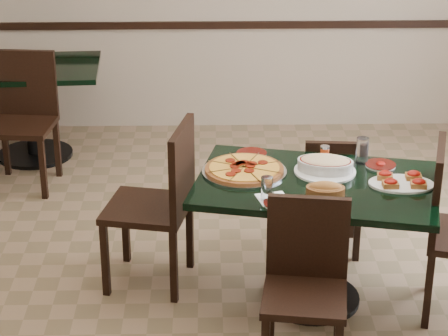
{
  "coord_description": "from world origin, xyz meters",
  "views": [
    {
      "loc": [
        -0.22,
        -4.45,
        2.7
      ],
      "look_at": [
        -0.12,
        0.0,
        0.78
      ],
      "focal_mm": 70.0,
      "sensor_mm": 36.0,
      "label": 1
    }
  ],
  "objects_px": {
    "lasagna_casserole": "(325,165)",
    "main_table": "(315,211)",
    "bruschetta_platter": "(401,181)",
    "chair_left": "(163,196)",
    "pepperoni_pizza": "(244,169)",
    "bread_basket": "(325,190)",
    "back_table": "(30,94)",
    "back_chair_near": "(23,111)",
    "chair_near": "(306,276)",
    "chair_far": "(333,190)"
  },
  "relations": [
    {
      "from": "lasagna_casserole",
      "to": "main_table",
      "type": "bearing_deg",
      "value": -104.34
    },
    {
      "from": "bruschetta_platter",
      "to": "lasagna_casserole",
      "type": "bearing_deg",
      "value": 158.7
    },
    {
      "from": "chair_left",
      "to": "pepperoni_pizza",
      "type": "distance_m",
      "value": 0.51
    },
    {
      "from": "pepperoni_pizza",
      "to": "bread_basket",
      "type": "height_order",
      "value": "bread_basket"
    },
    {
      "from": "pepperoni_pizza",
      "to": "lasagna_casserole",
      "type": "xyz_separation_m",
      "value": [
        0.45,
        -0.01,
        0.03
      ]
    },
    {
      "from": "main_table",
      "to": "back_table",
      "type": "height_order",
      "value": "same"
    },
    {
      "from": "back_table",
      "to": "lasagna_casserole",
      "type": "xyz_separation_m",
      "value": [
        2.04,
        -2.09,
        0.27
      ]
    },
    {
      "from": "main_table",
      "to": "back_chair_near",
      "type": "relative_size",
      "value": 1.47
    },
    {
      "from": "chair_near",
      "to": "pepperoni_pizza",
      "type": "bearing_deg",
      "value": 120.16
    },
    {
      "from": "back_table",
      "to": "chair_left",
      "type": "height_order",
      "value": "chair_left"
    },
    {
      "from": "bread_basket",
      "to": "bruschetta_platter",
      "type": "distance_m",
      "value": 0.45
    },
    {
      "from": "lasagna_casserole",
      "to": "bread_basket",
      "type": "relative_size",
      "value": 1.62
    },
    {
      "from": "pepperoni_pizza",
      "to": "bread_basket",
      "type": "relative_size",
      "value": 2.21
    },
    {
      "from": "back_table",
      "to": "back_chair_near",
      "type": "bearing_deg",
      "value": -88.27
    },
    {
      "from": "chair_left",
      "to": "lasagna_casserole",
      "type": "xyz_separation_m",
      "value": [
        0.91,
        -0.1,
        0.23
      ]
    },
    {
      "from": "chair_far",
      "to": "bruschetta_platter",
      "type": "xyz_separation_m",
      "value": [
        0.27,
        -0.61,
        0.34
      ]
    },
    {
      "from": "main_table",
      "to": "bread_basket",
      "type": "bearing_deg",
      "value": -71.41
    },
    {
      "from": "chair_near",
      "to": "lasagna_casserole",
      "type": "xyz_separation_m",
      "value": [
        0.17,
        0.69,
        0.31
      ]
    },
    {
      "from": "back_table",
      "to": "lasagna_casserole",
      "type": "relative_size",
      "value": 3.29
    },
    {
      "from": "back_table",
      "to": "bread_basket",
      "type": "height_order",
      "value": "bread_basket"
    },
    {
      "from": "main_table",
      "to": "chair_far",
      "type": "xyz_separation_m",
      "value": [
        0.18,
        0.55,
        -0.13
      ]
    },
    {
      "from": "bread_basket",
      "to": "lasagna_casserole",
      "type": "bearing_deg",
      "value": 87.66
    },
    {
      "from": "back_chair_near",
      "to": "bruschetta_platter",
      "type": "distance_m",
      "value": 2.98
    },
    {
      "from": "lasagna_casserole",
      "to": "chair_left",
      "type": "bearing_deg",
      "value": -173.94
    },
    {
      "from": "bread_basket",
      "to": "chair_left",
      "type": "bearing_deg",
      "value": 158.76
    },
    {
      "from": "chair_near",
      "to": "bread_basket",
      "type": "relative_size",
      "value": 4.1
    },
    {
      "from": "bread_basket",
      "to": "back_chair_near",
      "type": "bearing_deg",
      "value": 140.18
    },
    {
      "from": "bread_basket",
      "to": "bruschetta_platter",
      "type": "height_order",
      "value": "bread_basket"
    },
    {
      "from": "chair_near",
      "to": "chair_left",
      "type": "height_order",
      "value": "chair_left"
    },
    {
      "from": "chair_near",
      "to": "bread_basket",
      "type": "distance_m",
      "value": 0.49
    },
    {
      "from": "back_table",
      "to": "bread_basket",
      "type": "relative_size",
      "value": 5.32
    },
    {
      "from": "back_chair_near",
      "to": "lasagna_casserole",
      "type": "height_order",
      "value": "back_chair_near"
    },
    {
      "from": "main_table",
      "to": "chair_near",
      "type": "bearing_deg",
      "value": -88.26
    },
    {
      "from": "back_table",
      "to": "bruschetta_platter",
      "type": "distance_m",
      "value": 3.33
    },
    {
      "from": "pepperoni_pizza",
      "to": "bruschetta_platter",
      "type": "distance_m",
      "value": 0.86
    },
    {
      "from": "pepperoni_pizza",
      "to": "chair_left",
      "type": "bearing_deg",
      "value": 169.06
    },
    {
      "from": "chair_far",
      "to": "back_chair_near",
      "type": "xyz_separation_m",
      "value": [
        -2.11,
        1.17,
        0.12
      ]
    },
    {
      "from": "chair_left",
      "to": "bruschetta_platter",
      "type": "bearing_deg",
      "value": 89.9
    },
    {
      "from": "back_table",
      "to": "bread_basket",
      "type": "distance_m",
      "value": 3.14
    },
    {
      "from": "back_table",
      "to": "bruschetta_platter",
      "type": "xyz_separation_m",
      "value": [
        2.43,
        -2.27,
        0.25
      ]
    },
    {
      "from": "bruschetta_platter",
      "to": "bread_basket",
      "type": "bearing_deg",
      "value": -157.64
    },
    {
      "from": "chair_left",
      "to": "lasagna_casserole",
      "type": "distance_m",
      "value": 0.95
    },
    {
      "from": "chair_near",
      "to": "bruschetta_platter",
      "type": "relative_size",
      "value": 2.37
    },
    {
      "from": "bread_basket",
      "to": "pepperoni_pizza",
      "type": "bearing_deg",
      "value": 145.32
    },
    {
      "from": "lasagna_casserole",
      "to": "chair_near",
      "type": "bearing_deg",
      "value": -91.66
    },
    {
      "from": "pepperoni_pizza",
      "to": "lasagna_casserole",
      "type": "distance_m",
      "value": 0.45
    },
    {
      "from": "bruschetta_platter",
      "to": "chair_far",
      "type": "bearing_deg",
      "value": 117.52
    },
    {
      "from": "back_table",
      "to": "chair_left",
      "type": "distance_m",
      "value": 2.28
    },
    {
      "from": "chair_left",
      "to": "bruschetta_platter",
      "type": "relative_size",
      "value": 2.7
    },
    {
      "from": "bread_basket",
      "to": "back_table",
      "type": "bearing_deg",
      "value": 134.38
    }
  ]
}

